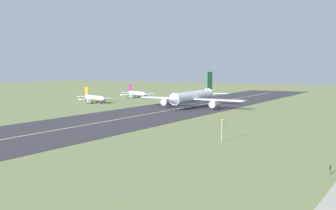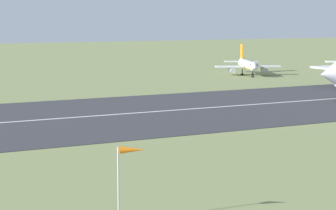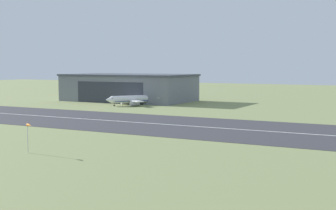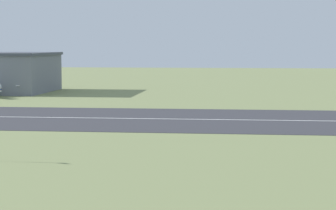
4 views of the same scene
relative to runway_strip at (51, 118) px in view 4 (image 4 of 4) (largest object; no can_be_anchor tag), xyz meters
The scene contains 2 objects.
runway_strip is the anchor object (origin of this frame).
runway_centreline 0.04m from the runway_strip, ahead, with size 452.61×0.70×0.01m, color silver.
Camera 4 is at (42.21, -27.28, 16.33)m, focal length 70.00 mm.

